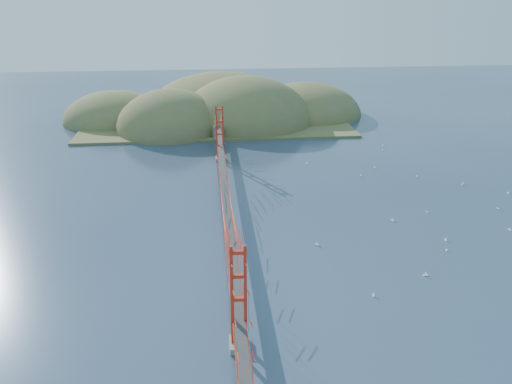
{
  "coord_description": "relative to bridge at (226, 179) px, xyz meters",
  "views": [
    {
      "loc": [
        -2.32,
        -71.06,
        33.9
      ],
      "look_at": [
        4.65,
        0.0,
        4.73
      ],
      "focal_mm": 35.0,
      "sensor_mm": 36.0,
      "label": 1
    }
  ],
  "objects": [
    {
      "name": "sailboat_0",
      "position": [
        26.05,
        -2.68,
        -6.85
      ],
      "size": [
        0.64,
        0.65,
        0.73
      ],
      "color": "white",
      "rests_on": "ground"
    },
    {
      "name": "sailboat_10",
      "position": [
        16.51,
        -22.61,
        -6.86
      ],
      "size": [
        0.49,
        0.56,
        0.64
      ],
      "color": "white",
      "rests_on": "ground"
    },
    {
      "name": "sailboat_17",
      "position": [
        37.95,
        36.77,
        -6.87
      ],
      "size": [
        0.53,
        0.46,
        0.61
      ],
      "color": "white",
      "rests_on": "ground"
    },
    {
      "name": "sailboat_11",
      "position": [
        45.11,
        0.06,
        -6.86
      ],
      "size": [
        0.57,
        0.57,
        0.64
      ],
      "color": "white",
      "rests_on": "ground"
    },
    {
      "name": "sailboat_7",
      "position": [
        36.71,
        33.1,
        -6.86
      ],
      "size": [
        0.64,
        0.64,
        0.7
      ],
      "color": "white",
      "rests_on": "ground"
    },
    {
      "name": "sailboat_14",
      "position": [
        30.15,
        -12.86,
        -6.87
      ],
      "size": [
        0.49,
        0.52,
        0.58
      ],
      "color": "white",
      "rests_on": "ground"
    },
    {
      "name": "bridge",
      "position": [
        0.0,
        0.0,
        0.0
      ],
      "size": [
        2.2,
        94.4,
        12.0
      ],
      "color": "gray",
      "rests_on": "ground"
    },
    {
      "name": "sailboat_16",
      "position": [
        27.01,
        17.67,
        -6.87
      ],
      "size": [
        0.59,
        0.59,
        0.62
      ],
      "color": "white",
      "rests_on": "ground"
    },
    {
      "name": "sailboat_12",
      "position": [
        17.87,
        25.74,
        -6.86
      ],
      "size": [
        0.58,
        0.51,
        0.65
      ],
      "color": "white",
      "rests_on": "ground"
    },
    {
      "name": "sailboat_8",
      "position": [
        44.55,
        11.24,
        -6.86
      ],
      "size": [
        0.62,
        0.61,
        0.7
      ],
      "color": "white",
      "rests_on": "ground"
    },
    {
      "name": "sailboat_15",
      "position": [
        31.1,
        21.87,
        -6.86
      ],
      "size": [
        0.64,
        0.64,
        0.67
      ],
      "color": "white",
      "rests_on": "ground"
    },
    {
      "name": "sailboat_1",
      "position": [
        32.73,
        -0.14,
        -6.87
      ],
      "size": [
        0.54,
        0.54,
        0.56
      ],
      "color": "white",
      "rests_on": "ground"
    },
    {
      "name": "sailboat_5",
      "position": [
        31.46,
        -9.82,
        -6.86
      ],
      "size": [
        0.44,
        0.55,
        0.65
      ],
      "color": "white",
      "rests_on": "ground"
    },
    {
      "name": "sailboat_4",
      "position": [
        37.73,
        16.19,
        -6.87
      ],
      "size": [
        0.54,
        0.54,
        0.58
      ],
      "color": "white",
      "rests_on": "ground"
    },
    {
      "name": "far_headlands",
      "position": [
        2.21,
        68.33,
        -7.01
      ],
      "size": [
        84.0,
        58.0,
        25.0
      ],
      "color": "brown",
      "rests_on": "ground"
    },
    {
      "name": "sailboat_6",
      "position": [
        12.49,
        -9.42,
        -6.85
      ],
      "size": [
        0.69,
        0.69,
        0.72
      ],
      "color": "white",
      "rests_on": "ground"
    },
    {
      "name": "ground",
      "position": [
        0.0,
        -0.18,
        -7.01
      ],
      "size": [
        320.0,
        320.0,
        0.0
      ],
      "primitive_type": "plane",
      "color": "#2B3D57",
      "rests_on": "ground"
    },
    {
      "name": "sailboat_9",
      "position": [
        50.61,
        6.27,
        -6.86
      ],
      "size": [
        0.53,
        0.57,
        0.64
      ],
      "color": "white",
      "rests_on": "ground"
    },
    {
      "name": "sailboat_2",
      "position": [
        24.53,
        -18.88,
        -6.85
      ],
      "size": [
        0.62,
        0.51,
        0.73
      ],
      "color": "white",
      "rests_on": "ground"
    },
    {
      "name": "sailboat_extra_0",
      "position": [
        42.54,
        -7.65,
        -6.85
      ],
      "size": [
        0.64,
        0.65,
        0.73
      ],
      "color": "white",
      "rests_on": "ground"
    }
  ]
}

